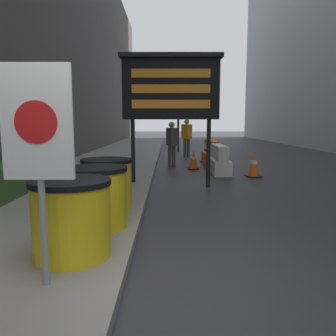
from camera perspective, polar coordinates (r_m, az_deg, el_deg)
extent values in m
plane|color=#2D2D33|center=(3.16, -8.54, -22.08)|extent=(120.00, 120.00, 0.00)
cube|color=#4C4742|center=(13.88, -19.63, 25.73)|extent=(0.40, 50.40, 11.87)
cylinder|color=yellow|center=(3.73, -16.61, -8.84)|extent=(0.83, 0.83, 0.79)
cylinder|color=black|center=(3.64, -16.87, -2.41)|extent=(0.86, 0.86, 0.06)
cylinder|color=yellow|center=(4.66, -12.53, -5.36)|extent=(0.83, 0.83, 0.79)
cylinder|color=black|center=(4.59, -12.69, -0.19)|extent=(0.86, 0.86, 0.06)
cylinder|color=yellow|center=(5.64, -10.79, -3.04)|extent=(0.83, 0.83, 0.79)
cylinder|color=black|center=(5.58, -10.90, 1.26)|extent=(0.86, 0.86, 0.06)
cylinder|color=gray|center=(3.08, -21.26, -6.20)|extent=(0.06, 0.06, 1.45)
cube|color=white|center=(2.98, -22.09, 7.39)|extent=(0.60, 0.04, 0.97)
cylinder|color=red|center=(2.96, -22.26, 7.38)|extent=(0.36, 0.01, 0.36)
cylinder|color=black|center=(8.06, -6.30, 2.51)|extent=(0.10, 0.10, 1.66)
cylinder|color=black|center=(8.07, 6.84, 2.51)|extent=(0.10, 0.10, 1.66)
cube|color=black|center=(8.02, 0.28, 13.55)|extent=(2.31, 0.24, 1.42)
cube|color=black|center=(8.06, 0.29, 18.98)|extent=(2.43, 0.34, 0.10)
cube|color=orange|center=(7.93, 0.29, 16.19)|extent=(1.84, 0.02, 0.20)
cube|color=orange|center=(7.89, 0.29, 13.64)|extent=(1.84, 0.02, 0.20)
cube|color=orange|center=(7.86, 0.29, 11.07)|extent=(1.84, 0.02, 0.20)
cube|color=silver|center=(10.54, 8.64, 0.38)|extent=(0.52, 1.80, 0.44)
cube|color=silver|center=(10.49, 8.69, 2.76)|extent=(0.31, 1.80, 0.44)
cube|color=white|center=(10.47, 7.79, 2.76)|extent=(0.02, 1.44, 0.22)
cube|color=orange|center=(12.42, 7.29, 1.59)|extent=(0.55, 1.73, 0.47)
cube|color=orange|center=(12.38, 7.33, 3.75)|extent=(0.33, 1.73, 0.47)
cube|color=white|center=(12.36, 6.52, 3.75)|extent=(0.02, 1.38, 0.23)
cube|color=black|center=(13.48, 6.36, 1.18)|extent=(0.43, 0.43, 0.04)
cone|color=#EA560F|center=(13.44, 6.39, 2.81)|extent=(0.35, 0.35, 0.73)
cylinder|color=white|center=(13.44, 6.39, 2.96)|extent=(0.20, 0.20, 0.10)
cube|color=black|center=(9.92, 14.45, -1.41)|extent=(0.43, 0.43, 0.04)
cone|color=#EA560F|center=(9.87, 14.52, 0.78)|extent=(0.34, 0.34, 0.72)
cylinder|color=white|center=(9.86, 14.53, 0.99)|extent=(0.20, 0.20, 0.10)
cube|color=black|center=(11.27, 4.22, -0.10)|extent=(0.38, 0.38, 0.04)
cone|color=#EA560F|center=(11.23, 4.23, 1.63)|extent=(0.31, 0.31, 0.64)
cylinder|color=white|center=(11.22, 4.24, 1.80)|extent=(0.18, 0.18, 0.09)
cylinder|color=#2D2D30|center=(18.16, 1.58, 9.09)|extent=(0.12, 0.12, 3.94)
cube|color=black|center=(18.10, 1.62, 14.01)|extent=(0.28, 0.28, 0.84)
sphere|color=#360605|center=(17.98, 1.64, 14.95)|extent=(0.15, 0.15, 0.15)
sphere|color=gold|center=(17.95, 1.63, 14.06)|extent=(0.15, 0.15, 0.15)
sphere|color=black|center=(17.92, 1.63, 13.17)|extent=(0.15, 0.15, 0.15)
cylinder|color=#514C42|center=(15.25, 2.73, 3.51)|extent=(0.14, 0.14, 0.85)
cylinder|color=#514C42|center=(15.26, 3.33, 3.51)|extent=(0.14, 0.14, 0.85)
cube|color=orange|center=(15.22, 3.05, 6.36)|extent=(0.49, 0.53, 0.67)
sphere|color=gray|center=(15.21, 3.07, 8.06)|extent=(0.23, 0.23, 0.23)
cylinder|color=#514C42|center=(11.80, 0.08, 2.10)|extent=(0.13, 0.13, 0.78)
cylinder|color=#514C42|center=(11.81, 0.79, 2.10)|extent=(0.13, 0.13, 0.78)
cube|color=#47423D|center=(11.76, 0.44, 5.50)|extent=(0.41, 0.49, 0.62)
sphere|color=tan|center=(11.75, 0.44, 7.53)|extent=(0.22, 0.22, 0.22)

